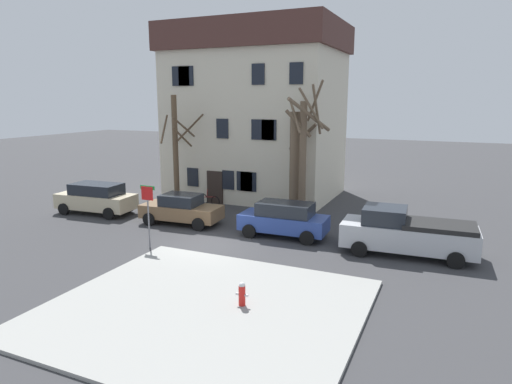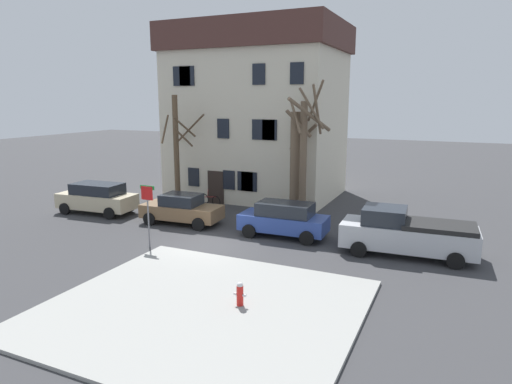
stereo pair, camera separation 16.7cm
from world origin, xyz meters
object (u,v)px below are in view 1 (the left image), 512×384
at_px(tree_bare_far, 304,153).
at_px(car_blue_wagon, 284,219).
at_px(street_sign_pole, 148,205).
at_px(tree_bare_near, 176,149).
at_px(bicycle_leaning, 210,200).
at_px(pickup_truck_silver, 407,233).
at_px(tree_bare_mid, 296,160).
at_px(car_beige_wagon, 96,198).
at_px(fire_hydrant, 242,293).
at_px(building_main, 256,111).
at_px(car_brown_sedan, 181,209).

height_order(tree_bare_far, car_blue_wagon, tree_bare_far).
bearing_deg(street_sign_pole, tree_bare_far, 58.38).
relative_size(tree_bare_near, bicycle_leaning, 4.02).
bearing_deg(bicycle_leaning, pickup_truck_silver, -19.76).
relative_size(tree_bare_near, tree_bare_mid, 1.02).
relative_size(tree_bare_far, car_beige_wagon, 1.60).
distance_m(tree_bare_mid, tree_bare_far, 0.81).
bearing_deg(fire_hydrant, car_beige_wagon, 150.03).
bearing_deg(tree_bare_far, car_blue_wagon, -86.32).
relative_size(building_main, bicycle_leaning, 6.70).
bearing_deg(car_beige_wagon, tree_bare_far, 18.78).
xyz_separation_m(building_main, car_blue_wagon, (5.34, -8.63, -4.90)).
bearing_deg(tree_bare_mid, street_sign_pole, -117.27).
bearing_deg(tree_bare_mid, building_main, 134.03).
bearing_deg(tree_bare_far, tree_bare_near, -177.60).
xyz_separation_m(building_main, tree_bare_far, (5.11, -5.02, -2.09)).
height_order(tree_bare_mid, car_beige_wagon, tree_bare_mid).
height_order(pickup_truck_silver, street_sign_pole, street_sign_pole).
distance_m(building_main, pickup_truck_silver, 15.00).
relative_size(building_main, street_sign_pole, 4.00).
xyz_separation_m(building_main, tree_bare_mid, (4.52, -4.67, -2.53)).
bearing_deg(pickup_truck_silver, tree_bare_far, 146.70).
relative_size(tree_bare_far, bicycle_leaning, 4.46).
height_order(tree_bare_mid, bicycle_leaning, tree_bare_mid).
height_order(car_brown_sedan, street_sign_pole, street_sign_pole).
relative_size(pickup_truck_silver, fire_hydrant, 7.19).
distance_m(car_brown_sedan, street_sign_pole, 4.20).
bearing_deg(street_sign_pole, building_main, 91.77).
relative_size(building_main, car_beige_wagon, 2.41).
xyz_separation_m(tree_bare_far, bicycle_leaning, (-6.28, 0.49, -3.33)).
xyz_separation_m(tree_bare_near, fire_hydrant, (9.81, -11.08, -3.07)).
bearing_deg(car_beige_wagon, car_brown_sedan, 1.40).
bearing_deg(car_beige_wagon, fire_hydrant, -29.97).
relative_size(tree_bare_near, car_brown_sedan, 1.55).
relative_size(car_beige_wagon, bicycle_leaning, 2.79).
distance_m(car_beige_wagon, bicycle_leaning, 6.71).
xyz_separation_m(tree_bare_far, car_beige_wagon, (-11.36, -3.86, -2.76)).
xyz_separation_m(tree_bare_near, pickup_truck_silver, (14.02, -3.57, -2.62)).
bearing_deg(tree_bare_near, tree_bare_mid, 5.23).
xyz_separation_m(tree_bare_near, tree_bare_far, (8.07, 0.34, 0.09)).
bearing_deg(car_blue_wagon, tree_bare_near, 158.45).
height_order(car_beige_wagon, street_sign_pole, street_sign_pole).
bearing_deg(street_sign_pole, pickup_truck_silver, 19.37).
distance_m(building_main, bicycle_leaning, 7.16).
height_order(car_blue_wagon, pickup_truck_silver, pickup_truck_silver).
distance_m(fire_hydrant, street_sign_pole, 7.61).
height_order(car_blue_wagon, fire_hydrant, car_blue_wagon).
bearing_deg(tree_bare_near, car_beige_wagon, -133.07).
bearing_deg(car_blue_wagon, car_beige_wagon, -178.78).
xyz_separation_m(building_main, pickup_truck_silver, (11.05, -8.93, -4.80)).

